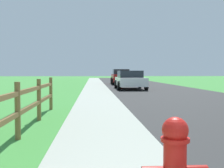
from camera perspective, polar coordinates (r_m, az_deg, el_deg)
name	(u,v)px	position (r m, az deg, el deg)	size (l,w,h in m)	color
ground_plane	(106,86)	(25.60, -1.16, -0.46)	(120.00, 120.00, 0.00)	#41913D
road_asphalt	(140,85)	(27.97, 5.82, -0.21)	(7.00, 66.00, 0.01)	#2E2E2E
curb_concrete	(75,85)	(27.62, -7.59, -0.26)	(6.00, 66.00, 0.01)	#A6AC9E
grass_verge	(59,85)	(27.76, -10.68, -0.26)	(5.00, 66.00, 0.00)	#41913D
fire_hydrant	(175,165)	(2.72, 12.82, -15.92)	(0.61, 0.49, 0.91)	red
rail_fence	(18,107)	(5.71, -18.74, -4.39)	(0.11, 8.68, 1.13)	brown
parked_suv_white	(130,80)	(21.33, 3.71, 0.89)	(2.18, 4.46, 1.41)	white
parked_car_red	(121,77)	(29.65, 1.81, 1.51)	(2.13, 5.01, 1.60)	maroon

